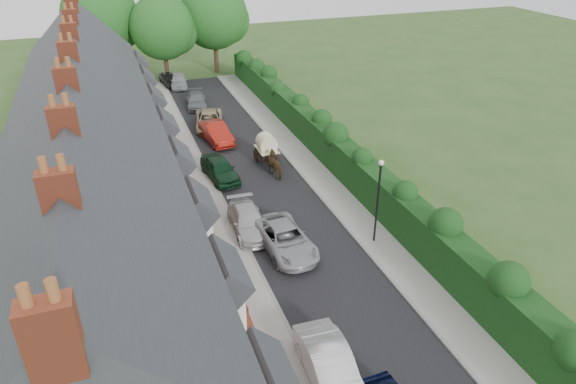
% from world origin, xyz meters
% --- Properties ---
extents(ground, '(140.00, 140.00, 0.00)m').
position_xyz_m(ground, '(0.00, 0.00, 0.00)').
color(ground, '#2D4C1E').
rests_on(ground, ground).
extents(road, '(6.00, 58.00, 0.02)m').
position_xyz_m(road, '(-0.50, 11.00, 0.01)').
color(road, black).
rests_on(road, ground).
extents(pavement_hedge_side, '(2.20, 58.00, 0.12)m').
position_xyz_m(pavement_hedge_side, '(3.60, 11.00, 0.06)').
color(pavement_hedge_side, '#9B9792').
rests_on(pavement_hedge_side, ground).
extents(pavement_house_side, '(1.70, 58.00, 0.12)m').
position_xyz_m(pavement_house_side, '(-4.35, 11.00, 0.06)').
color(pavement_house_side, '#9B9792').
rests_on(pavement_house_side, ground).
extents(kerb_hedge_side, '(0.18, 58.00, 0.13)m').
position_xyz_m(kerb_hedge_side, '(2.55, 11.00, 0.07)').
color(kerb_hedge_side, gray).
rests_on(kerb_hedge_side, ground).
extents(kerb_house_side, '(0.18, 58.00, 0.13)m').
position_xyz_m(kerb_house_side, '(-3.55, 11.00, 0.07)').
color(kerb_house_side, gray).
rests_on(kerb_house_side, ground).
extents(hedge, '(2.10, 58.00, 2.85)m').
position_xyz_m(hedge, '(5.40, 11.00, 1.60)').
color(hedge, '#103413').
rests_on(hedge, ground).
extents(terrace_row, '(9.05, 40.50, 11.50)m').
position_xyz_m(terrace_row, '(-10.87, 9.98, 4.47)').
color(terrace_row, maroon).
rests_on(terrace_row, ground).
extents(garden_wall_row, '(0.35, 40.35, 1.10)m').
position_xyz_m(garden_wall_row, '(-5.35, 10.00, 0.46)').
color(garden_wall_row, brown).
rests_on(garden_wall_row, ground).
extents(lamppost, '(0.32, 0.32, 5.16)m').
position_xyz_m(lamppost, '(3.40, 4.00, 3.30)').
color(lamppost, black).
rests_on(lamppost, ground).
extents(tree_far_left, '(7.14, 6.80, 9.29)m').
position_xyz_m(tree_far_left, '(-2.65, 40.08, 5.71)').
color(tree_far_left, '#332316').
rests_on(tree_far_left, ground).
extents(tree_far_right, '(7.98, 7.60, 10.31)m').
position_xyz_m(tree_far_right, '(3.39, 42.08, 6.31)').
color(tree_far_right, '#332316').
rests_on(tree_far_right, ground).
extents(tree_far_back, '(8.40, 8.00, 10.82)m').
position_xyz_m(tree_far_back, '(-8.59, 43.08, 6.62)').
color(tree_far_back, '#332316').
rests_on(tree_far_back, ground).
extents(car_silver_a, '(1.88, 4.83, 1.57)m').
position_xyz_m(car_silver_a, '(-3.00, -4.20, 0.78)').
color(car_silver_a, silver).
rests_on(car_silver_a, ground).
extents(car_silver_b, '(2.68, 5.31, 1.44)m').
position_xyz_m(car_silver_b, '(-1.60, 5.00, 0.72)').
color(car_silver_b, '#A0A1A7').
rests_on(car_silver_b, ground).
extents(car_white, '(2.08, 4.71, 1.34)m').
position_xyz_m(car_white, '(-3.00, 7.56, 0.67)').
color(car_white, '#BDBDBD').
rests_on(car_white, ground).
extents(car_green, '(2.31, 4.63, 1.52)m').
position_xyz_m(car_green, '(-3.00, 14.80, 0.76)').
color(car_green, black).
rests_on(car_green, ground).
extents(car_red, '(2.19, 4.90, 1.56)m').
position_xyz_m(car_red, '(-1.76, 21.45, 0.78)').
color(car_red, maroon).
rests_on(car_red, ground).
extents(car_beige, '(3.24, 5.40, 1.40)m').
position_xyz_m(car_beige, '(-1.61, 24.65, 0.70)').
color(car_beige, tan).
rests_on(car_beige, ground).
extents(car_grey, '(2.39, 4.60, 1.27)m').
position_xyz_m(car_grey, '(-1.60, 30.65, 0.64)').
color(car_grey, slate).
rests_on(car_grey, ground).
extents(car_black, '(2.12, 4.20, 1.37)m').
position_xyz_m(car_black, '(-3.00, 38.60, 0.69)').
color(car_black, black).
rests_on(car_black, ground).
extents(horse, '(1.33, 2.19, 1.73)m').
position_xyz_m(horse, '(0.88, 13.89, 0.86)').
color(horse, '#48351A').
rests_on(horse, ground).
extents(horse_cart, '(1.46, 3.22, 2.32)m').
position_xyz_m(horse_cart, '(0.88, 16.10, 1.33)').
color(horse_cart, black).
rests_on(horse_cart, ground).
extents(car_extra_far, '(2.20, 4.40, 1.44)m').
position_xyz_m(car_extra_far, '(-2.17, 37.64, 0.72)').
color(car_extra_far, '#ADAEB2').
rests_on(car_extra_far, ground).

